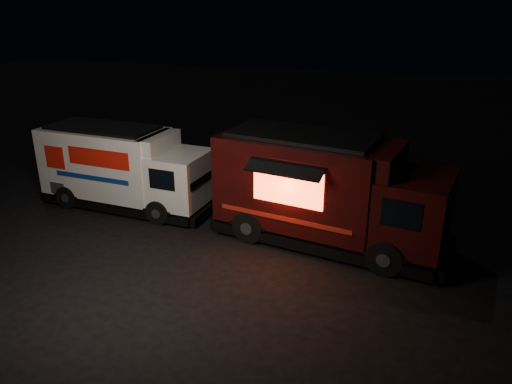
% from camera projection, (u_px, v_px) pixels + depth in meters
% --- Properties ---
extents(ground, '(80.00, 80.00, 0.00)m').
position_uv_depth(ground, '(233.00, 250.00, 15.20)').
color(ground, black).
rests_on(ground, ground).
extents(white_truck, '(6.66, 2.81, 2.94)m').
position_uv_depth(white_truck, '(127.00, 168.00, 17.91)').
color(white_truck, white).
rests_on(white_truck, ground).
extents(red_truck, '(7.67, 4.08, 3.39)m').
position_uv_depth(red_truck, '(331.00, 191.00, 15.15)').
color(red_truck, black).
rests_on(red_truck, ground).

